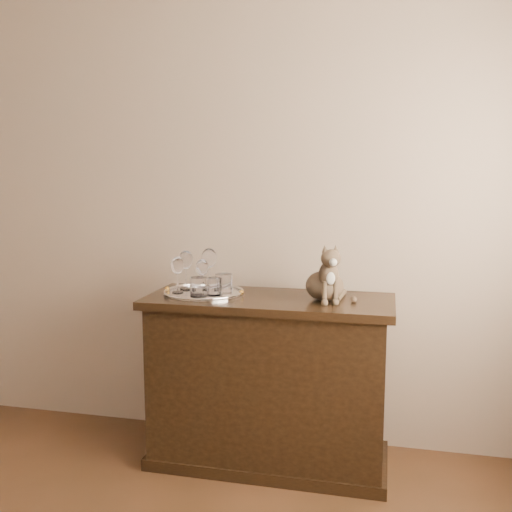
{
  "coord_description": "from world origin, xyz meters",
  "views": [
    {
      "loc": [
        1.15,
        -0.72,
        1.44
      ],
      "look_at": [
        0.53,
        1.95,
        1.05
      ],
      "focal_mm": 40.0,
      "sensor_mm": 36.0,
      "label": 1
    }
  ],
  "objects_px": {
    "tumbler_c": "(224,284)",
    "wine_glass_b": "(209,269)",
    "wine_glass_d": "(202,276)",
    "wine_glass_c": "(177,275)",
    "tumbler_b": "(199,287)",
    "cat": "(325,271)",
    "sideboard": "(269,381)",
    "tumbler_a": "(214,287)",
    "tray": "(204,293)",
    "wine_glass_a": "(186,270)"
  },
  "relations": [
    {
      "from": "wine_glass_c",
      "to": "cat",
      "type": "distance_m",
      "value": 0.73
    },
    {
      "from": "wine_glass_b",
      "to": "tumbler_b",
      "type": "height_order",
      "value": "wine_glass_b"
    },
    {
      "from": "sideboard",
      "to": "wine_glass_d",
      "type": "distance_m",
      "value": 0.62
    },
    {
      "from": "tumbler_b",
      "to": "tumbler_c",
      "type": "relative_size",
      "value": 0.97
    },
    {
      "from": "tumbler_b",
      "to": "tumbler_c",
      "type": "bearing_deg",
      "value": 46.88
    },
    {
      "from": "tumbler_a",
      "to": "wine_glass_a",
      "type": "bearing_deg",
      "value": 150.6
    },
    {
      "from": "wine_glass_d",
      "to": "tumbler_b",
      "type": "bearing_deg",
      "value": -85.47
    },
    {
      "from": "tumbler_a",
      "to": "tumbler_b",
      "type": "xyz_separation_m",
      "value": [
        -0.07,
        -0.04,
        0.0
      ]
    },
    {
      "from": "cat",
      "to": "wine_glass_d",
      "type": "bearing_deg",
      "value": 161.25
    },
    {
      "from": "wine_glass_d",
      "to": "tumbler_c",
      "type": "relative_size",
      "value": 1.77
    },
    {
      "from": "wine_glass_c",
      "to": "wine_glass_b",
      "type": "bearing_deg",
      "value": 42.9
    },
    {
      "from": "wine_glass_a",
      "to": "wine_glass_d",
      "type": "height_order",
      "value": "wine_glass_a"
    },
    {
      "from": "wine_glass_b",
      "to": "tumbler_c",
      "type": "xyz_separation_m",
      "value": [
        0.1,
        -0.08,
        -0.06
      ]
    },
    {
      "from": "wine_glass_d",
      "to": "tumbler_c",
      "type": "bearing_deg",
      "value": 14.11
    },
    {
      "from": "wine_glass_b",
      "to": "wine_glass_c",
      "type": "height_order",
      "value": "wine_glass_b"
    },
    {
      "from": "wine_glass_a",
      "to": "wine_glass_c",
      "type": "bearing_deg",
      "value": -99.1
    },
    {
      "from": "wine_glass_b",
      "to": "wine_glass_d",
      "type": "relative_size",
      "value": 1.24
    },
    {
      "from": "wine_glass_c",
      "to": "tray",
      "type": "bearing_deg",
      "value": 13.17
    },
    {
      "from": "wine_glass_d",
      "to": "tumbler_a",
      "type": "xyz_separation_m",
      "value": [
        0.07,
        -0.03,
        -0.04
      ]
    },
    {
      "from": "sideboard",
      "to": "tray",
      "type": "height_order",
      "value": "tray"
    },
    {
      "from": "sideboard",
      "to": "wine_glass_b",
      "type": "bearing_deg",
      "value": 164.56
    },
    {
      "from": "tumbler_c",
      "to": "cat",
      "type": "distance_m",
      "value": 0.51
    },
    {
      "from": "wine_glass_b",
      "to": "tumbler_a",
      "type": "xyz_separation_m",
      "value": [
        0.07,
        -0.14,
        -0.06
      ]
    },
    {
      "from": "sideboard",
      "to": "wine_glass_d",
      "type": "height_order",
      "value": "wine_glass_d"
    },
    {
      "from": "sideboard",
      "to": "tray",
      "type": "bearing_deg",
      "value": 179.56
    },
    {
      "from": "wine_glass_b",
      "to": "tumbler_b",
      "type": "bearing_deg",
      "value": -88.98
    },
    {
      "from": "sideboard",
      "to": "tumbler_c",
      "type": "relative_size",
      "value": 12.44
    },
    {
      "from": "sideboard",
      "to": "cat",
      "type": "bearing_deg",
      "value": 0.9
    },
    {
      "from": "cat",
      "to": "tumbler_c",
      "type": "bearing_deg",
      "value": 158.63
    },
    {
      "from": "tray",
      "to": "wine_glass_c",
      "type": "relative_size",
      "value": 2.21
    },
    {
      "from": "sideboard",
      "to": "cat",
      "type": "height_order",
      "value": "cat"
    },
    {
      "from": "wine_glass_c",
      "to": "wine_glass_d",
      "type": "relative_size",
      "value": 1.06
    },
    {
      "from": "tumbler_c",
      "to": "wine_glass_b",
      "type": "bearing_deg",
      "value": 141.64
    },
    {
      "from": "tumbler_a",
      "to": "tumbler_c",
      "type": "height_order",
      "value": "tumbler_c"
    },
    {
      "from": "wine_glass_a",
      "to": "tumbler_b",
      "type": "distance_m",
      "value": 0.2
    },
    {
      "from": "wine_glass_b",
      "to": "wine_glass_c",
      "type": "distance_m",
      "value": 0.18
    },
    {
      "from": "sideboard",
      "to": "wine_glass_c",
      "type": "relative_size",
      "value": 6.64
    },
    {
      "from": "wine_glass_c",
      "to": "tumbler_c",
      "type": "relative_size",
      "value": 1.87
    },
    {
      "from": "sideboard",
      "to": "tumbler_c",
      "type": "distance_m",
      "value": 0.53
    },
    {
      "from": "tray",
      "to": "wine_glass_b",
      "type": "relative_size",
      "value": 1.88
    },
    {
      "from": "wine_glass_b",
      "to": "cat",
      "type": "height_order",
      "value": "cat"
    },
    {
      "from": "sideboard",
      "to": "tumbler_b",
      "type": "xyz_separation_m",
      "value": [
        -0.33,
        -0.09,
        0.48
      ]
    },
    {
      "from": "tray",
      "to": "wine_glass_b",
      "type": "bearing_deg",
      "value": 89.24
    },
    {
      "from": "wine_glass_c",
      "to": "tumbler_b",
      "type": "height_order",
      "value": "wine_glass_c"
    },
    {
      "from": "wine_glass_a",
      "to": "tumbler_c",
      "type": "height_order",
      "value": "wine_glass_a"
    },
    {
      "from": "wine_glass_b",
      "to": "wine_glass_d",
      "type": "distance_m",
      "value": 0.11
    },
    {
      "from": "tumbler_c",
      "to": "sideboard",
      "type": "bearing_deg",
      "value": -3.14
    },
    {
      "from": "tumbler_a",
      "to": "tumbler_c",
      "type": "distance_m",
      "value": 0.07
    },
    {
      "from": "cat",
      "to": "wine_glass_c",
      "type": "bearing_deg",
      "value": 162.07
    },
    {
      "from": "tray",
      "to": "wine_glass_d",
      "type": "height_order",
      "value": "wine_glass_d"
    }
  ]
}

